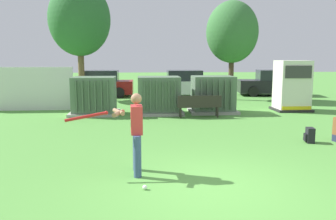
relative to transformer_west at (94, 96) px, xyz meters
name	(u,v)px	position (x,y,z in m)	size (l,w,h in m)	color
ground_plane	(212,189)	(3.32, -9.06, -0.79)	(96.00, 96.00, 0.00)	#51933D
fence_panel	(20,89)	(-3.55, 1.44, 0.21)	(4.80, 0.12, 2.00)	silver
transformer_west	(94,96)	(0.00, 0.00, 0.00)	(2.10, 1.70, 1.62)	#9E9B93
transformer_mid_west	(159,96)	(2.77, 0.00, 0.00)	(2.10, 1.70, 1.62)	#9E9B93
transformer_mid_east	(213,95)	(5.19, 0.16, 0.00)	(2.10, 1.70, 1.62)	#9E9B93
generator_enclosure	(292,86)	(8.92, 0.43, 0.35)	(1.60, 1.40, 2.30)	#262626
park_bench	(199,105)	(4.37, -1.14, -0.25)	(1.81, 0.44, 0.92)	#2D2823
batter	(134,129)	(1.83, -8.06, 0.19)	(1.61, 0.72, 1.74)	#384C75
sports_ball	(145,187)	(2.04, -9.02, -0.74)	(0.09, 0.09, 0.09)	white
backpack	(310,135)	(6.89, -5.64, -0.57)	(0.30, 0.35, 0.44)	black
tree_left	(80,20)	(-1.38, 5.39, 3.72)	(3.44, 3.44, 6.58)	brown
tree_center_left	(232,32)	(7.15, 4.73, 3.03)	(2.91, 2.91, 5.57)	#4C3828
parked_car_leftmost	(100,84)	(-0.55, 6.97, -0.04)	(4.22, 1.97, 1.62)	maroon
parked_car_left_of_center	(182,84)	(4.60, 6.73, -0.04)	(4.20, 1.92, 1.62)	silver
parked_car_right_of_center	(272,84)	(10.37, 6.75, -0.04)	(4.37, 2.30, 1.62)	black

